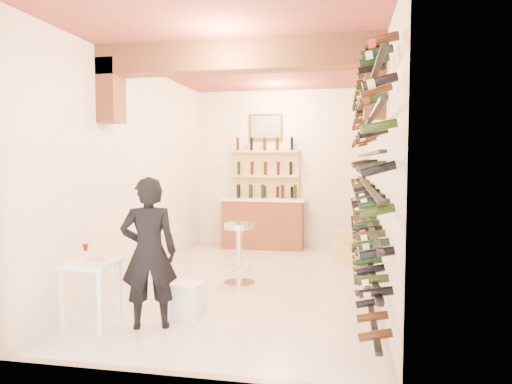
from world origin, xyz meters
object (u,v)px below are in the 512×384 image
back_counter (263,222)px  person (149,253)px  crate_lower (349,254)px  tasting_table (91,274)px  white_stool (188,300)px  chrome_barstool (239,249)px  wine_rack (361,177)px

back_counter → person: 4.66m
back_counter → crate_lower: 2.02m
tasting_table → person: bearing=16.3°
back_counter → tasting_table: 4.91m
tasting_table → crate_lower: tasting_table is taller
white_stool → person: bearing=-131.4°
chrome_barstool → crate_lower: 2.38m
chrome_barstool → crate_lower: size_ratio=1.76×
tasting_table → crate_lower: bearing=53.4°
person → chrome_barstool: bearing=-127.6°
wine_rack → white_stool: size_ratio=14.12×
wine_rack → crate_lower: bearing=94.6°
back_counter → white_stool: 4.30m
back_counter → chrome_barstool: back_counter is taller
white_stool → chrome_barstool: (0.25, 1.49, 0.31)m
person → crate_lower: (2.12, 3.61, -0.65)m
tasting_table → person: person is taller
crate_lower → person: bearing=-120.4°
chrome_barstool → crate_lower: bearing=48.6°
wine_rack → person: wine_rack is taller
back_counter → chrome_barstool: 2.80m
back_counter → tasting_table: (-0.98, -4.81, 0.06)m
white_stool → crate_lower: size_ratio=0.80×
person → wine_rack: bearing=-159.2°
chrome_barstool → crate_lower: (1.56, 1.77, -0.36)m
tasting_table → person: size_ratio=0.55×
back_counter → crate_lower: (1.70, -1.02, -0.38)m
back_counter → crate_lower: size_ratio=3.38×
wine_rack → white_stool: wine_rack is taller
white_stool → person: (-0.31, -0.35, 0.60)m
wine_rack → back_counter: bearing=124.7°
white_stool → person: 0.76m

